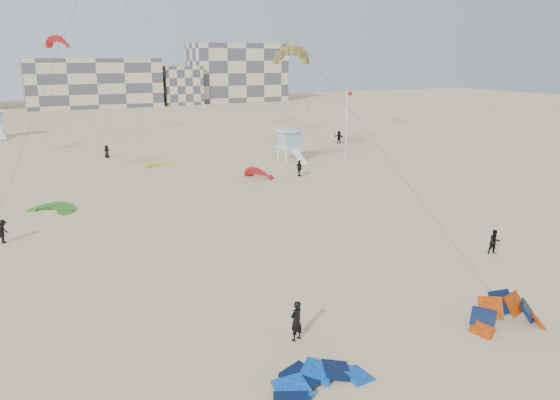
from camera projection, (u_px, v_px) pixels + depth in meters
name	position (u px, v px, depth m)	size (l,w,h in m)	color
ground	(293.00, 364.00, 21.94)	(320.00, 320.00, 0.00)	#D1BE8C
kite_ground_blue	(320.00, 392.00, 20.08)	(4.16, 4.30, 0.93)	blue
kite_ground_orange	(506.00, 327.00, 24.95)	(3.60, 2.69, 2.42)	#FF4B06
kite_ground_green	(53.00, 210.00, 44.12)	(3.63, 3.81, 0.72)	#2C7A11
kite_ground_red_far	(259.00, 178.00, 56.08)	(3.33, 2.77, 2.06)	red
kite_ground_yellow	(155.00, 166.00, 62.35)	(3.28, 3.45, 0.40)	yellow
kitesurfer_main	(296.00, 321.00, 23.60)	(0.66, 0.44, 1.82)	black
kitesurfer_b	(495.00, 242.00, 34.12)	(0.76, 0.60, 1.57)	black
kitesurfer_c	(3.00, 231.00, 36.15)	(1.03, 0.59, 1.60)	black
kitesurfer_d	(299.00, 168.00, 56.72)	(1.01, 0.42, 1.72)	black
kitesurfer_e	(107.00, 151.00, 67.26)	(0.78, 0.51, 1.59)	black
kitesurfer_f	(339.00, 137.00, 78.69)	(1.70, 0.54, 1.83)	black
kite_fly_olive	(291.00, 57.00, 58.36)	(5.03, 8.63, 12.43)	brown
kite_fly_red	(57.00, 43.00, 74.97)	(5.58, 11.65, 14.44)	red
lifeguard_tower_near	(290.00, 146.00, 64.86)	(2.78, 5.13, 3.69)	white
flagpole	(346.00, 125.00, 63.29)	(0.70, 0.11, 8.56)	white
condo_mid	(93.00, 83.00, 137.78)	(32.00, 16.00, 12.00)	beige
condo_east	(237.00, 73.00, 155.97)	(26.00, 14.00, 16.00)	beige
condo_fill_right	(180.00, 85.00, 145.62)	(10.00, 10.00, 10.00)	beige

